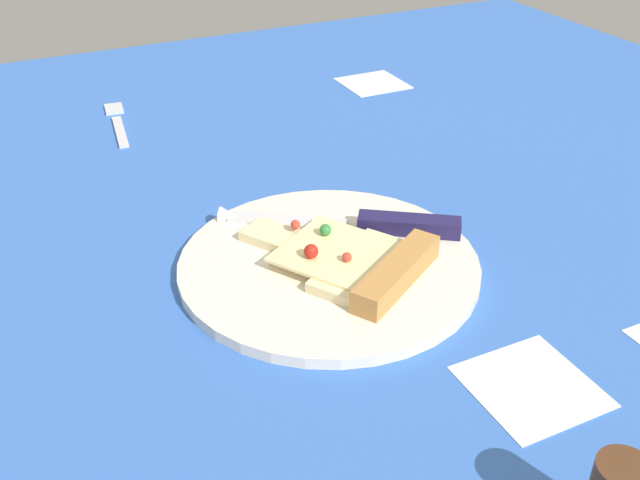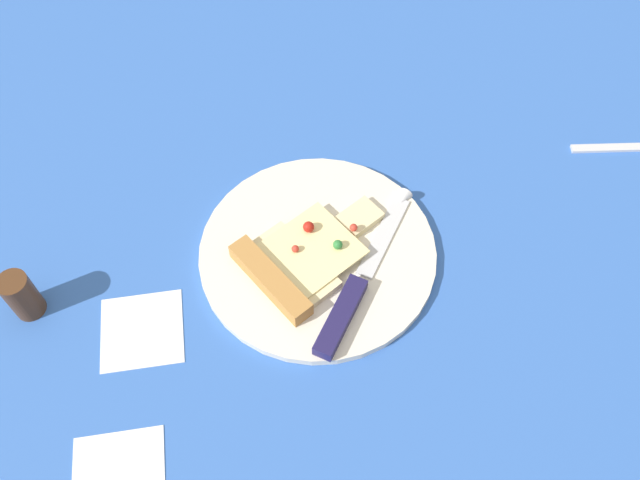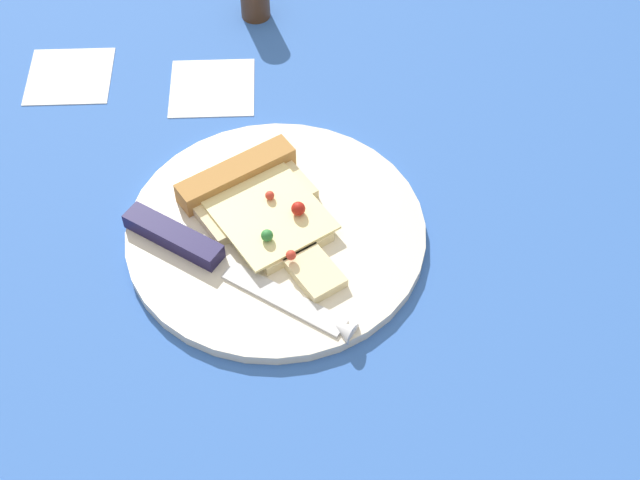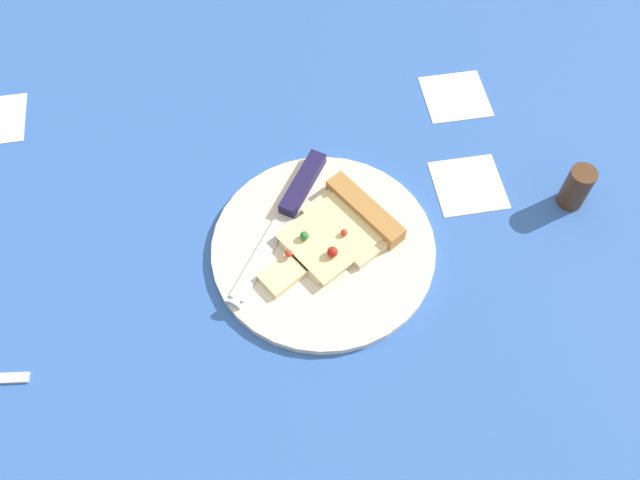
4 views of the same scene
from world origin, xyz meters
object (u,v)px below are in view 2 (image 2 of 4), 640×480
at_px(plate, 318,253).
at_px(fork, 636,146).
at_px(knife, 359,284).
at_px(pizza_slice, 300,259).
at_px(pepper_shaker, 22,296).

xyz_separation_m(plate, fork, (0.44, 0.10, -0.00)).
height_order(knife, fork, knife).
distance_m(pizza_slice, fork, 0.47).
relative_size(knife, fork, 1.37).
xyz_separation_m(knife, pepper_shaker, (-0.37, 0.03, 0.01)).
height_order(plate, pizza_slice, pizza_slice).
distance_m(pizza_slice, knife, 0.07).
bearing_deg(fork, knife, -62.03).
distance_m(pepper_shaker, fork, 0.78).
relative_size(plate, pizza_slice, 1.47).
bearing_deg(pizza_slice, plate, 89.78).
height_order(plate, fork, plate).
distance_m(plate, fork, 0.45).
relative_size(knife, pepper_shaker, 3.38).
bearing_deg(pizza_slice, fork, 71.88).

